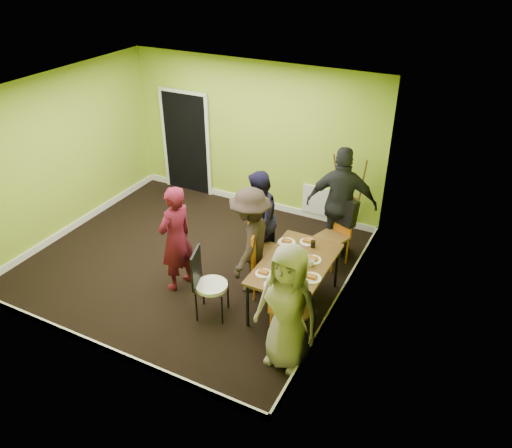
% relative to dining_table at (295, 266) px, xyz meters
% --- Properties ---
extents(ground, '(5.00, 5.00, 0.00)m').
position_rel_dining_table_xyz_m(ground, '(-1.94, 0.27, -0.70)').
color(ground, black).
rests_on(ground, ground).
extents(room_walls, '(5.04, 4.54, 2.82)m').
position_rel_dining_table_xyz_m(room_walls, '(-1.96, 0.32, 0.29)').
color(room_walls, '#A4C131').
rests_on(room_walls, ground).
extents(dining_table, '(0.90, 1.50, 0.75)m').
position_rel_dining_table_xyz_m(dining_table, '(0.00, 0.00, 0.00)').
color(dining_table, black).
rests_on(dining_table, ground).
extents(chair_left_far, '(0.51, 0.51, 0.97)m').
position_rel_dining_table_xyz_m(chair_left_far, '(-0.78, 0.54, -0.15)').
color(chair_left_far, orange).
rests_on(chair_left_far, ground).
extents(chair_left_near, '(0.54, 0.53, 1.08)m').
position_rel_dining_table_xyz_m(chair_left_near, '(-0.51, 0.05, -0.09)').
color(chair_left_near, orange).
rests_on(chair_left_near, ground).
extents(chair_back_end, '(0.60, 0.65, 1.10)m').
position_rel_dining_table_xyz_m(chair_back_end, '(0.17, 1.42, 0.09)').
color(chair_back_end, orange).
rests_on(chair_back_end, ground).
extents(chair_front_end, '(0.55, 0.55, 1.06)m').
position_rel_dining_table_xyz_m(chair_front_end, '(0.22, -0.77, -0.10)').
color(chair_front_end, orange).
rests_on(chair_front_end, ground).
extents(chair_bentwood, '(0.51, 0.50, 1.03)m').
position_rel_dining_table_xyz_m(chair_bentwood, '(-1.02, -0.71, -0.12)').
color(chair_bentwood, black).
rests_on(chair_bentwood, ground).
extents(easel, '(0.60, 0.56, 1.50)m').
position_rel_dining_table_xyz_m(easel, '(0.01, 2.29, 0.04)').
color(easel, brown).
rests_on(easel, ground).
extents(plate_near_left, '(0.26, 0.26, 0.01)m').
position_rel_dining_table_xyz_m(plate_near_left, '(-0.32, 0.41, 0.06)').
color(plate_near_left, white).
rests_on(plate_near_left, dining_table).
extents(plate_near_right, '(0.22, 0.22, 0.01)m').
position_rel_dining_table_xyz_m(plate_near_right, '(-0.28, -0.43, 0.06)').
color(plate_near_right, white).
rests_on(plate_near_right, dining_table).
extents(plate_far_back, '(0.23, 0.23, 0.01)m').
position_rel_dining_table_xyz_m(plate_far_back, '(-0.05, 0.56, 0.06)').
color(plate_far_back, white).
rests_on(plate_far_back, dining_table).
extents(plate_far_front, '(0.23, 0.23, 0.01)m').
position_rel_dining_table_xyz_m(plate_far_front, '(-0.07, -0.61, 0.06)').
color(plate_far_front, white).
rests_on(plate_far_front, dining_table).
extents(plate_wall_back, '(0.24, 0.24, 0.01)m').
position_rel_dining_table_xyz_m(plate_wall_back, '(0.19, 0.16, 0.06)').
color(plate_wall_back, white).
rests_on(plate_wall_back, dining_table).
extents(plate_wall_front, '(0.26, 0.26, 0.01)m').
position_rel_dining_table_xyz_m(plate_wall_front, '(0.33, -0.24, 0.06)').
color(plate_wall_front, white).
rests_on(plate_wall_front, dining_table).
extents(thermos, '(0.06, 0.06, 0.23)m').
position_rel_dining_table_xyz_m(thermos, '(0.04, -0.04, 0.17)').
color(thermos, white).
rests_on(thermos, dining_table).
extents(blue_bottle, '(0.07, 0.07, 0.21)m').
position_rel_dining_table_xyz_m(blue_bottle, '(0.20, -0.38, 0.16)').
color(blue_bottle, '#1747B0').
rests_on(blue_bottle, dining_table).
extents(orange_bottle, '(0.04, 0.04, 0.07)m').
position_rel_dining_table_xyz_m(orange_bottle, '(-0.08, 0.21, 0.09)').
color(orange_bottle, orange).
rests_on(orange_bottle, dining_table).
extents(glass_mid, '(0.06, 0.06, 0.10)m').
position_rel_dining_table_xyz_m(glass_mid, '(-0.08, 0.15, 0.10)').
color(glass_mid, black).
rests_on(glass_mid, dining_table).
extents(glass_back, '(0.07, 0.07, 0.11)m').
position_rel_dining_table_xyz_m(glass_back, '(0.07, 0.47, 0.11)').
color(glass_back, black).
rests_on(glass_back, dining_table).
extents(glass_front, '(0.06, 0.06, 0.09)m').
position_rel_dining_table_xyz_m(glass_front, '(0.05, -0.45, 0.10)').
color(glass_front, black).
rests_on(glass_front, dining_table).
extents(cup_a, '(0.11, 0.11, 0.09)m').
position_rel_dining_table_xyz_m(cup_a, '(-0.14, -0.16, 0.10)').
color(cup_a, white).
rests_on(cup_a, dining_table).
extents(cup_b, '(0.09, 0.09, 0.09)m').
position_rel_dining_table_xyz_m(cup_b, '(0.21, 0.03, 0.10)').
color(cup_b, white).
rests_on(cup_b, dining_table).
extents(person_standing, '(0.52, 0.68, 1.67)m').
position_rel_dining_table_xyz_m(person_standing, '(-1.74, -0.35, 0.14)').
color(person_standing, '#530E1E').
rests_on(person_standing, ground).
extents(person_left_far, '(0.72, 0.87, 1.60)m').
position_rel_dining_table_xyz_m(person_left_far, '(-0.95, 0.74, 0.10)').
color(person_left_far, black).
rests_on(person_left_far, ground).
extents(person_left_near, '(0.79, 1.16, 1.65)m').
position_rel_dining_table_xyz_m(person_left_near, '(-0.76, 0.11, 0.13)').
color(person_left_near, black).
rests_on(person_left_near, ground).
extents(person_back_end, '(1.19, 0.72, 1.90)m').
position_rel_dining_table_xyz_m(person_back_end, '(0.12, 1.55, 0.26)').
color(person_back_end, black).
rests_on(person_back_end, ground).
extents(person_front_end, '(0.88, 0.62, 1.70)m').
position_rel_dining_table_xyz_m(person_front_end, '(0.33, -1.03, 0.15)').
color(person_front_end, gray).
rests_on(person_front_end, ground).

